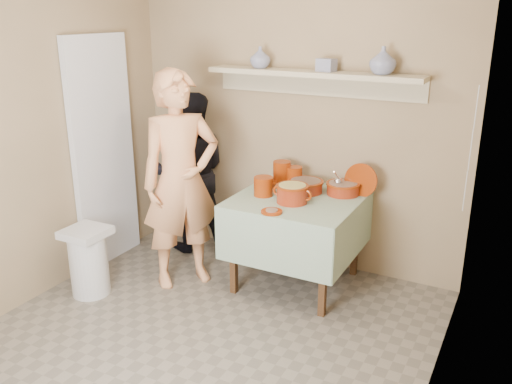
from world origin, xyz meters
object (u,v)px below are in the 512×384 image
Objects in this scene: serving_table at (298,211)px; cazuela_rice at (292,192)px; person_helper at (191,173)px; person_cook at (181,181)px; trash_bin at (89,261)px.

serving_table is 2.95× the size of cazuela_rice.
cazuela_rice reaches higher than serving_table.
serving_table is at bearing 92.51° from cazuela_rice.
person_helper is at bearing 169.50° from serving_table.
person_cook is 3.16× the size of trash_bin.
serving_table is (0.85, 0.39, -0.24)m from person_cook.
person_cook is 0.71m from person_helper.
person_cook is at bearing 44.61° from trash_bin.
serving_table reaches higher than trash_bin.
person_helper reaches higher than cazuela_rice.
serving_table is at bearing 134.52° from person_helper.
person_helper is at bearing 163.68° from cazuela_rice.
person_helper is (-0.33, 0.61, -0.14)m from person_cook.
cazuela_rice is (0.86, 0.26, -0.04)m from person_cook.
person_helper is 1.24m from cazuela_rice.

